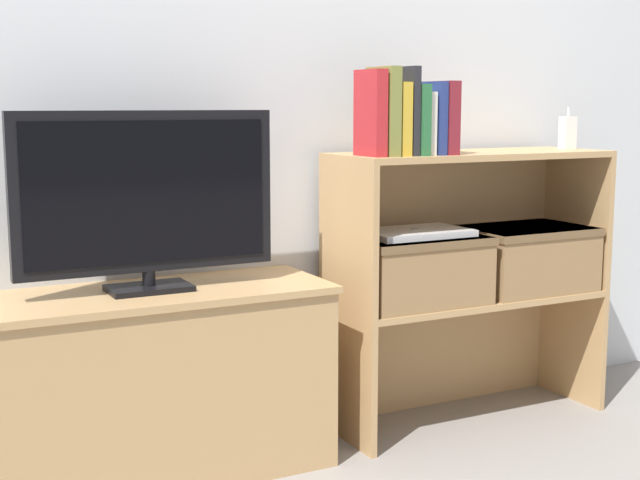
{
  "coord_description": "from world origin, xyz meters",
  "views": [
    {
      "loc": [
        -1.18,
        -2.13,
        1.03
      ],
      "look_at": [
        0.0,
        0.17,
        0.63
      ],
      "focal_mm": 50.0,
      "sensor_mm": 36.0,
      "label": 1
    }
  ],
  "objects_px": {
    "book_ivory": "(421,123)",
    "tv_stand": "(152,384)",
    "storage_basket_right": "(525,255)",
    "baby_monitor": "(568,132)",
    "laptop": "(415,233)",
    "book_charcoal": "(405,111)",
    "tv": "(147,196)",
    "storage_basket_left": "(414,266)",
    "book_navy": "(430,118)",
    "book_forest": "(413,120)",
    "book_mustard": "(395,119)",
    "book_crimson": "(370,113)",
    "book_olive": "(383,112)",
    "book_maroon": "(440,118)"
  },
  "relations": [
    {
      "from": "tv",
      "to": "storage_basket_left",
      "type": "bearing_deg",
      "value": -1.96
    },
    {
      "from": "book_olive",
      "to": "laptop",
      "type": "relative_size",
      "value": 0.78
    },
    {
      "from": "book_crimson",
      "to": "book_olive",
      "type": "bearing_deg",
      "value": 0.0
    },
    {
      "from": "book_charcoal",
      "to": "storage_basket_right",
      "type": "bearing_deg",
      "value": 5.26
    },
    {
      "from": "baby_monitor",
      "to": "book_charcoal",
      "type": "bearing_deg",
      "value": -174.86
    },
    {
      "from": "book_charcoal",
      "to": "storage_basket_left",
      "type": "xyz_separation_m",
      "value": [
        0.07,
        0.05,
        -0.48
      ]
    },
    {
      "from": "book_ivory",
      "to": "tv_stand",
      "type": "bearing_deg",
      "value": 174.64
    },
    {
      "from": "book_charcoal",
      "to": "book_forest",
      "type": "xyz_separation_m",
      "value": [
        0.03,
        0.0,
        -0.03
      ]
    },
    {
      "from": "tv",
      "to": "book_forest",
      "type": "height_order",
      "value": "book_forest"
    },
    {
      "from": "book_crimson",
      "to": "book_mustard",
      "type": "xyz_separation_m",
      "value": [
        0.08,
        0.0,
        -0.02
      ]
    },
    {
      "from": "storage_basket_right",
      "to": "book_charcoal",
      "type": "bearing_deg",
      "value": -174.74
    },
    {
      "from": "tv_stand",
      "to": "book_ivory",
      "type": "height_order",
      "value": "book_ivory"
    },
    {
      "from": "storage_basket_left",
      "to": "book_forest",
      "type": "bearing_deg",
      "value": -133.16
    },
    {
      "from": "book_charcoal",
      "to": "baby_monitor",
      "type": "bearing_deg",
      "value": 5.14
    },
    {
      "from": "book_charcoal",
      "to": "storage_basket_right",
      "type": "relative_size",
      "value": 0.62
    },
    {
      "from": "tv",
      "to": "book_navy",
      "type": "bearing_deg",
      "value": -5.05
    },
    {
      "from": "book_ivory",
      "to": "storage_basket_right",
      "type": "height_order",
      "value": "book_ivory"
    },
    {
      "from": "book_charcoal",
      "to": "tv_stand",
      "type": "bearing_deg",
      "value": 174.24
    },
    {
      "from": "book_olive",
      "to": "laptop",
      "type": "bearing_deg",
      "value": 17.67
    },
    {
      "from": "book_navy",
      "to": "storage_basket_left",
      "type": "distance_m",
      "value": 0.46
    },
    {
      "from": "book_maroon",
      "to": "book_charcoal",
      "type": "bearing_deg",
      "value": 180.0
    },
    {
      "from": "storage_basket_right",
      "to": "laptop",
      "type": "xyz_separation_m",
      "value": [
        -0.44,
        -0.0,
        0.11
      ]
    },
    {
      "from": "tv",
      "to": "laptop",
      "type": "relative_size",
      "value": 2.15
    },
    {
      "from": "tv",
      "to": "storage_basket_left",
      "type": "distance_m",
      "value": 0.87
    },
    {
      "from": "tv_stand",
      "to": "book_ivory",
      "type": "bearing_deg",
      "value": -5.36
    },
    {
      "from": "storage_basket_right",
      "to": "baby_monitor",
      "type": "bearing_deg",
      "value": 4.79
    },
    {
      "from": "book_forest",
      "to": "storage_basket_right",
      "type": "relative_size",
      "value": 0.5
    },
    {
      "from": "book_charcoal",
      "to": "storage_basket_right",
      "type": "height_order",
      "value": "book_charcoal"
    },
    {
      "from": "tv_stand",
      "to": "book_charcoal",
      "type": "xyz_separation_m",
      "value": [
        0.76,
        -0.08,
        0.74
      ]
    },
    {
      "from": "storage_basket_right",
      "to": "book_mustard",
      "type": "bearing_deg",
      "value": -175.07
    },
    {
      "from": "book_olive",
      "to": "laptop",
      "type": "height_order",
      "value": "book_olive"
    },
    {
      "from": "baby_monitor",
      "to": "storage_basket_left",
      "type": "xyz_separation_m",
      "value": [
        -0.62,
        -0.02,
        -0.4
      ]
    },
    {
      "from": "baby_monitor",
      "to": "laptop",
      "type": "bearing_deg",
      "value": -178.61
    },
    {
      "from": "baby_monitor",
      "to": "storage_basket_left",
      "type": "height_order",
      "value": "baby_monitor"
    },
    {
      "from": "book_olive",
      "to": "book_navy",
      "type": "xyz_separation_m",
      "value": [
        0.17,
        -0.0,
        -0.02
      ]
    },
    {
      "from": "book_navy",
      "to": "storage_basket_left",
      "type": "relative_size",
      "value": 0.52
    },
    {
      "from": "tv",
      "to": "book_mustard",
      "type": "height_order",
      "value": "book_mustard"
    },
    {
      "from": "book_maroon",
      "to": "tv_stand",
      "type": "bearing_deg",
      "value": 175.05
    },
    {
      "from": "tv",
      "to": "baby_monitor",
      "type": "bearing_deg",
      "value": -0.53
    },
    {
      "from": "book_crimson",
      "to": "book_ivory",
      "type": "relative_size",
      "value": 1.34
    },
    {
      "from": "tv_stand",
      "to": "tv",
      "type": "relative_size",
      "value": 1.4
    },
    {
      "from": "book_charcoal",
      "to": "baby_monitor",
      "type": "distance_m",
      "value": 0.69
    },
    {
      "from": "book_ivory",
      "to": "laptop",
      "type": "distance_m",
      "value": 0.34
    },
    {
      "from": "tv_stand",
      "to": "book_forest",
      "type": "relative_size",
      "value": 4.78
    },
    {
      "from": "book_mustard",
      "to": "storage_basket_left",
      "type": "relative_size",
      "value": 0.51
    },
    {
      "from": "book_crimson",
      "to": "laptop",
      "type": "xyz_separation_m",
      "value": [
        0.19,
        0.05,
        -0.37
      ]
    },
    {
      "from": "book_mustard",
      "to": "book_forest",
      "type": "height_order",
      "value": "book_mustard"
    },
    {
      "from": "storage_basket_left",
      "to": "book_crimson",
      "type": "bearing_deg",
      "value": -166.16
    },
    {
      "from": "tv_stand",
      "to": "storage_basket_left",
      "type": "height_order",
      "value": "storage_basket_left"
    },
    {
      "from": "baby_monitor",
      "to": "book_forest",
      "type": "bearing_deg",
      "value": -174.65
    }
  ]
}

